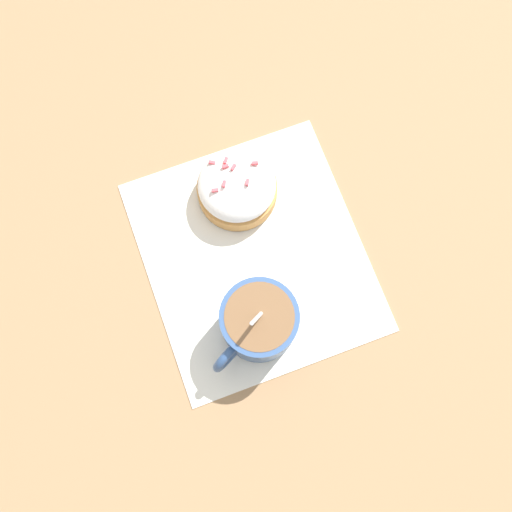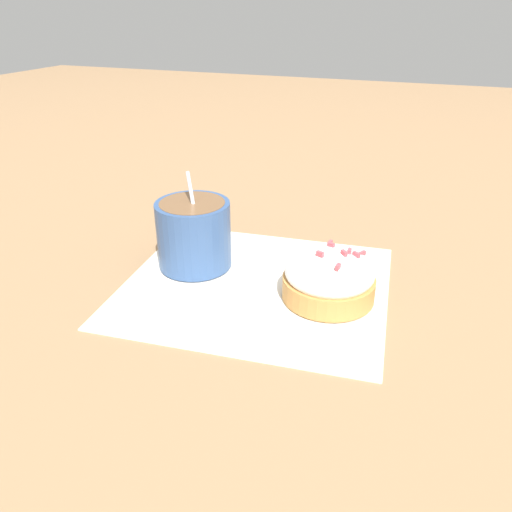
{
  "view_description": "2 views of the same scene",
  "coord_description": "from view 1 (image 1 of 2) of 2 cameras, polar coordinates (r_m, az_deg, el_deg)",
  "views": [
    {
      "loc": [
        0.15,
        -0.04,
        0.64
      ],
      "look_at": [
        0.01,
        -0.0,
        0.04
      ],
      "focal_mm": 42.0,
      "sensor_mm": 36.0,
      "label": 1
    },
    {
      "loc": [
        -0.15,
        0.41,
        0.26
      ],
      "look_at": [
        -0.0,
        0.01,
        0.04
      ],
      "focal_mm": 35.0,
      "sensor_mm": 36.0,
      "label": 2
    }
  ],
  "objects": [
    {
      "name": "frosted_pastry",
      "position": [
        0.65,
        -1.56,
        6.65
      ],
      "size": [
        0.09,
        0.09,
        0.05
      ],
      "color": "#C18442",
      "rests_on": "paper_napkin"
    },
    {
      "name": "coffee_cup",
      "position": [
        0.6,
        0.21,
        -6.32
      ],
      "size": [
        0.08,
        0.1,
        0.1
      ],
      "color": "#335184",
      "rests_on": "paper_napkin"
    },
    {
      "name": "ground_plane",
      "position": [
        0.66,
        -0.16,
        -0.04
      ],
      "size": [
        3.0,
        3.0,
        0.0
      ],
      "primitive_type": "plane",
      "color": "#93704C"
    },
    {
      "name": "paper_napkin",
      "position": [
        0.66,
        -0.16,
        -0.01
      ],
      "size": [
        0.28,
        0.26,
        0.0
      ],
      "color": "white",
      "rests_on": "ground_plane"
    }
  ]
}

